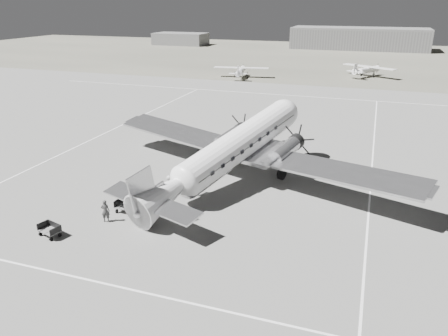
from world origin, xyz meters
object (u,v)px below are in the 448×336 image
Objects in this scene: light_plane_left at (241,72)px; passenger at (169,184)px; baggage_cart_near at (126,207)px; baggage_cart_far at (50,230)px; ground_crew at (105,211)px; ramp_agent at (140,196)px; light_plane_right at (367,71)px; shed_secondary at (181,39)px; dc3_airliner at (232,152)px; hangar_main at (359,38)px.

passenger is at bearing -88.09° from light_plane_left.
baggage_cart_near is 5.57m from baggage_cart_far.
ground_crew is 6.23m from passenger.
light_plane_right is at bearing 1.76° from ramp_agent.
ramp_agent is (50.60, -119.69, -1.21)m from shed_secondary.
light_plane_right is at bearing -7.44° from passenger.
shed_secondary is 11.02× the size of baggage_cart_near.
light_plane_right is 7.39× the size of ramp_agent.
light_plane_left is 61.02m from baggage_cart_near.
baggage_cart_near is 1.40m from ramp_agent.
ramp_agent reaches higher than baggage_cart_near.
ground_crew is at bearing -71.84° from light_plane_right.
ramp_agent is (-5.22, -6.23, -2.13)m from dc3_airliner.
baggage_cart_far is at bearing -69.43° from shed_secondary.
shed_secondary is 130.96m from baggage_cart_near.
light_plane_left is 65.30m from baggage_cart_far.
light_plane_right is (8.84, 62.05, -1.71)m from dc3_airliner.
ground_crew is (49.52, -122.69, -1.18)m from shed_secondary.
dc3_airliner is 15.18m from baggage_cart_far.
hangar_main reaches higher than baggage_cart_near.
hangar_main is at bearing 100.37° from baggage_cart_far.
dc3_airliner reaches higher than baggage_cart_far.
dc3_airliner is 20.08× the size of passenger.
hangar_main is 3.61× the size of light_plane_right.
shed_secondary is 73.04m from light_plane_left.
light_plane_right is at bearing 81.95° from baggage_cart_near.
light_plane_left is 25.79m from light_plane_right.
dc3_airliner is 54.93m from light_plane_left.
passenger is (2.11, 5.86, -0.06)m from ground_crew.
baggage_cart_far is (-2.97, -4.71, -0.03)m from baggage_cart_near.
shed_secondary reaches higher than light_plane_left.
baggage_cart_far is at bearing -118.55° from baggage_cart_near.
light_plane_left is at bearing -106.45° from hangar_main.
passenger is (-4.19, -3.37, -2.16)m from dc3_airliner.
baggage_cart_far is (-8.65, -12.22, -2.49)m from dc3_airliner.
hangar_main is 131.34m from baggage_cart_far.
baggage_cart_far is (6.57, -64.97, -0.73)m from light_plane_left.
hangar_main is at bearing -114.03° from ground_crew.
ground_crew is (-15.14, -71.28, -0.38)m from light_plane_right.
ground_crew is (-10.48, -127.69, -2.48)m from hangar_main.
baggage_cart_near is 0.99× the size of ground_crew.
light_plane_right reaches higher than ground_crew.
light_plane_left reaches higher than ramp_agent.
passenger reaches higher than baggage_cart_far.
passenger is at bearing -129.11° from ground_crew.
light_plane_right is (4.66, -56.42, -2.09)m from hangar_main.
dc3_airliner is 8.40m from ramp_agent.
passenger is (1.03, 2.86, -0.02)m from ramp_agent.
dc3_airliner is 18.77× the size of baggage_cart_near.
ground_crew is (-6.30, -9.23, -2.09)m from dc3_airliner.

